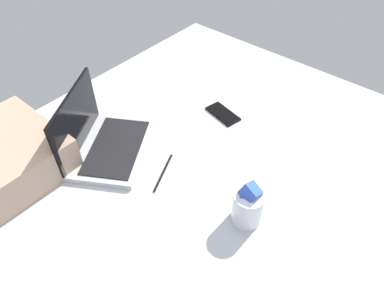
{
  "coord_description": "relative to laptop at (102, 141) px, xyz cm",
  "views": [
    {
      "loc": [
        -56.0,
        -50.43,
        108.74
      ],
      "look_at": [
        10.35,
        5.45,
        24.0
      ],
      "focal_mm": 33.48,
      "sensor_mm": 36.0,
      "label": 1
    }
  ],
  "objects": [
    {
      "name": "bed_mattress",
      "position": [
        7.27,
        -31.53,
        -13.41
      ],
      "size": [
        180.0,
        140.0,
        18.0
      ],
      "primitive_type": "cube",
      "color": "#B7BCC6",
      "rests_on": "ground"
    },
    {
      "name": "charger_cable",
      "position": [
        5.42,
        -23.7,
        -4.11
      ],
      "size": [
        15.86,
        7.26,
        0.6
      ],
      "primitive_type": "cube",
      "rotation": [
        0.0,
        0.0,
        0.41
      ],
      "color": "black",
      "rests_on": "bed_mattress"
    },
    {
      "name": "cell_phone",
      "position": [
        42.96,
        -20.73,
        -4.01
      ],
      "size": [
        9.63,
        15.13,
        0.8
      ],
      "primitive_type": "cube",
      "rotation": [
        0.0,
        0.0,
        2.93
      ],
      "color": "black",
      "rests_on": "bed_mattress"
    },
    {
      "name": "snack_cup",
      "position": [
        8.5,
        -54.81,
        1.73
      ],
      "size": [
        9.86,
        9.0,
        14.89
      ],
      "color": "silver",
      "rests_on": "bed_mattress"
    },
    {
      "name": "laptop",
      "position": [
        0.0,
        0.0,
        0.0
      ],
      "size": [
        40.15,
        36.84,
        23.0
      ],
      "rotation": [
        0.0,
        0.0,
        0.55
      ],
      "color": "#B7BABC",
      "rests_on": "bed_mattress"
    }
  ]
}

